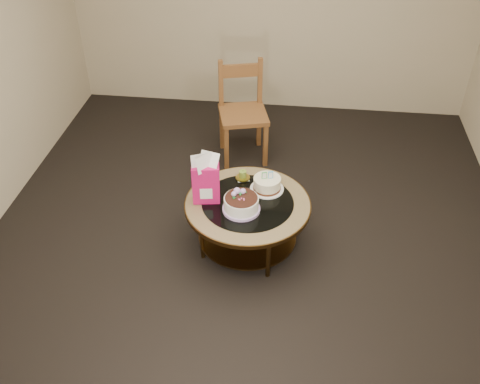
# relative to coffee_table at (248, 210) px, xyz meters

# --- Properties ---
(ground) EXTENTS (5.00, 5.00, 0.00)m
(ground) POSITION_rel_coffee_table_xyz_m (-0.00, 0.00, -0.38)
(ground) COLOR black
(ground) RESTS_ON ground
(room_walls) EXTENTS (4.52, 5.02, 2.61)m
(room_walls) POSITION_rel_coffee_table_xyz_m (-0.00, 0.00, 1.16)
(room_walls) COLOR tan
(room_walls) RESTS_ON ground
(coffee_table) EXTENTS (1.02, 1.02, 0.46)m
(coffee_table) POSITION_rel_coffee_table_xyz_m (0.00, 0.00, 0.00)
(coffee_table) COLOR #563918
(coffee_table) RESTS_ON ground
(decorated_cake) EXTENTS (0.30, 0.30, 0.17)m
(decorated_cake) POSITION_rel_coffee_table_xyz_m (-0.04, -0.11, 0.14)
(decorated_cake) COLOR #C19CDC
(decorated_cake) RESTS_ON coffee_table
(cream_cake) EXTENTS (0.28, 0.28, 0.18)m
(cream_cake) POSITION_rel_coffee_table_xyz_m (0.14, 0.18, 0.13)
(cream_cake) COLOR white
(cream_cake) RESTS_ON coffee_table
(gift_bag) EXTENTS (0.23, 0.18, 0.43)m
(gift_bag) POSITION_rel_coffee_table_xyz_m (-0.33, -0.01, 0.29)
(gift_bag) COLOR #C3125F
(gift_bag) RESTS_ON coffee_table
(pillar_candle) EXTENTS (0.13, 0.13, 0.09)m
(pillar_candle) POSITION_rel_coffee_table_xyz_m (-0.08, 0.31, 0.11)
(pillar_candle) COLOR #C5B551
(pillar_candle) RESTS_ON coffee_table
(dining_chair) EXTENTS (0.56, 0.56, 1.00)m
(dining_chair) POSITION_rel_coffee_table_xyz_m (-0.20, 1.38, 0.13)
(dining_chair) COLOR brown
(dining_chair) RESTS_ON ground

